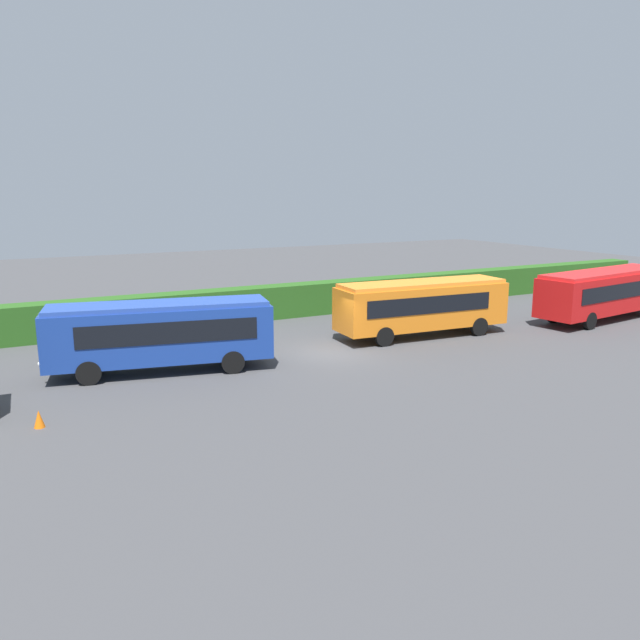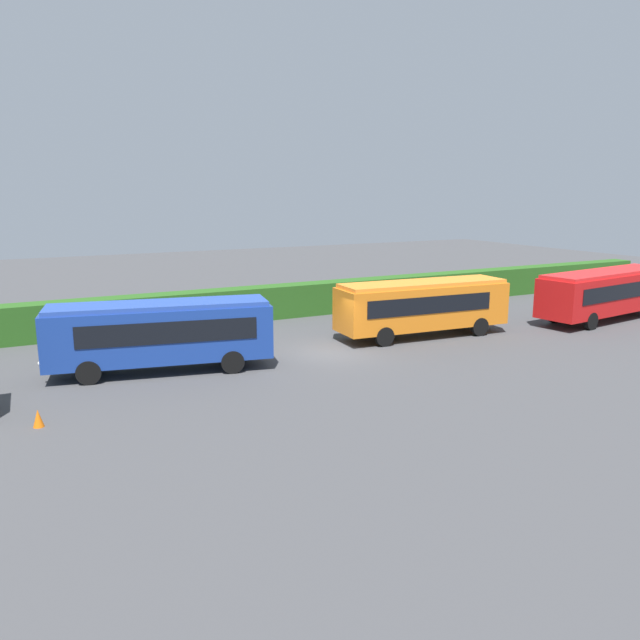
% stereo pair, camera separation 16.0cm
% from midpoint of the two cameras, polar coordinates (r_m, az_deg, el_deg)
% --- Properties ---
extents(ground_plane, '(108.55, 108.55, 0.00)m').
position_cam_midpoint_polar(ground_plane, '(30.59, 0.82, -3.02)').
color(ground_plane, '#424244').
extents(bus_blue, '(9.74, 4.22, 3.05)m').
position_cam_midpoint_polar(bus_blue, '(27.95, -14.39, -1.07)').
color(bus_blue, navy).
rests_on(bus_blue, ground_plane).
extents(bus_orange, '(9.73, 3.13, 2.99)m').
position_cam_midpoint_polar(bus_orange, '(34.22, 9.07, 1.39)').
color(bus_orange, orange).
rests_on(bus_orange, ground_plane).
extents(bus_red, '(10.72, 3.85, 3.00)m').
position_cam_midpoint_polar(bus_red, '(41.89, 24.18, 2.39)').
color(bus_red, red).
rests_on(bus_red, ground_plane).
extents(person_center, '(0.46, 0.47, 1.77)m').
position_cam_midpoint_polar(person_center, '(34.99, 4.12, 0.39)').
color(person_center, maroon).
rests_on(person_center, ground_plane).
extents(hedge_row, '(66.27, 1.52, 1.99)m').
position_cam_midpoint_polar(hedge_row, '(38.61, -5.83, 1.51)').
color(hedge_row, '#27571B').
rests_on(hedge_row, ground_plane).
extents(traffic_cone, '(0.36, 0.36, 0.60)m').
position_cam_midpoint_polar(traffic_cone, '(23.18, -24.20, -8.14)').
color(traffic_cone, orange).
rests_on(traffic_cone, ground_plane).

